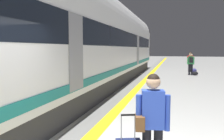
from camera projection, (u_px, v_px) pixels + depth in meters
name	position (u px, v px, depth m)	size (l,w,h in m)	color
safety_line_strip	(141.00, 85.00, 13.21)	(0.36, 80.00, 0.01)	yellow
tactile_edge_band	(134.00, 84.00, 13.30)	(0.69, 80.00, 0.01)	slate
high_speed_train	(88.00, 38.00, 11.23)	(2.94, 31.64, 4.97)	#38383D
traveller_foreground	(152.00, 119.00, 3.55)	(0.53, 0.34, 1.63)	black
passenger_near	(191.00, 62.00, 17.86)	(0.52, 0.34, 1.68)	black
duffel_bag_near	(195.00, 73.00, 17.73)	(0.44, 0.26, 0.36)	black
passenger_mid	(190.00, 60.00, 20.34)	(0.53, 0.25, 1.72)	black
duffel_bag_mid	(194.00, 70.00, 20.22)	(0.44, 0.26, 0.36)	navy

